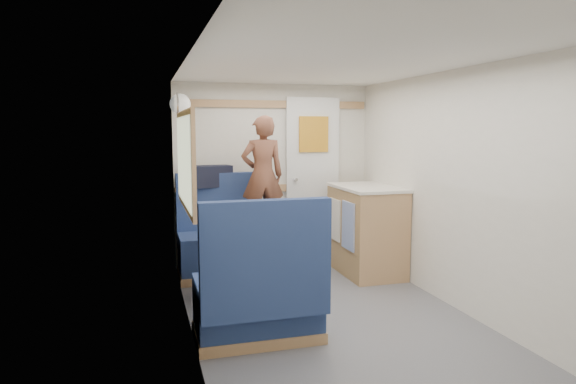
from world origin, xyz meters
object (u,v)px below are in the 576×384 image
object	(u,v)px
tumbler_left	(216,223)
tumbler_mid	(228,211)
orange_fruit	(250,220)
dome_light	(180,104)
person	(263,175)
duffel_bag	(208,176)
salt_grinder	(231,218)
dinette_table	(237,239)
wine_glass	(241,208)
galley_counter	(366,229)
beer_glass	(250,212)
tumbler_right	(234,210)
bench_far	(222,247)
pepper_grinder	(245,216)
tray	(261,224)
bench_near	(259,300)
cheese_block	(252,218)
bread_loaf	(247,211)

from	to	relation	value
tumbler_left	tumbler_mid	bearing A→B (deg)	71.24
orange_fruit	dome_light	bearing A→B (deg)	111.91
person	duffel_bag	bearing A→B (deg)	-41.21
tumbler_mid	salt_grinder	world-z (taller)	tumbler_mid
dinette_table	tumbler_mid	distance (m)	0.31
duffel_bag	wine_glass	bearing A→B (deg)	-98.42
galley_counter	beer_glass	xyz separation A→B (m)	(-1.31, -0.37, 0.30)
beer_glass	duffel_bag	bearing A→B (deg)	104.81
duffel_bag	tumbler_mid	bearing A→B (deg)	-100.95
orange_fruit	tumbler_right	xyz separation A→B (m)	(-0.04, 0.53, 0.01)
bench_far	wine_glass	size ratio (longest dim) A/B	6.25
pepper_grinder	tumbler_mid	bearing A→B (deg)	114.91
orange_fruit	salt_grinder	size ratio (longest dim) A/B	0.72
wine_glass	dinette_table	bearing A→B (deg)	117.39
tumbler_right	dome_light	bearing A→B (deg)	124.68
tumbler_left	beer_glass	bearing A→B (deg)	52.95
tumbler_left	tumbler_right	distance (m)	0.62
tumbler_left	salt_grinder	distance (m)	0.30
tray	dinette_table	bearing A→B (deg)	126.04
orange_fruit	beer_glass	world-z (taller)	beer_glass
bench_near	dome_light	world-z (taller)	dome_light
tumbler_mid	cheese_block	bearing A→B (deg)	-63.87
pepper_grinder	tumbler_left	bearing A→B (deg)	-133.99
person	tray	size ratio (longest dim) A/B	3.43
bench_far	tumbler_right	xyz separation A→B (m)	(0.03, -0.62, 0.48)
tumbler_left	salt_grinder	bearing A→B (deg)	56.29
cheese_block	bench_far	bearing A→B (deg)	96.64
pepper_grinder	tumbler_right	bearing A→B (deg)	98.95
cheese_block	bread_loaf	bearing A→B (deg)	86.41
wine_glass	tumbler_left	world-z (taller)	wine_glass
duffel_bag	tumbler_right	xyz separation A→B (m)	(0.12, -0.87, -0.23)
person	beer_glass	bearing A→B (deg)	64.53
dinette_table	pepper_grinder	world-z (taller)	pepper_grinder
wine_glass	beer_glass	world-z (taller)	wine_glass
salt_grinder	tray	bearing A→B (deg)	-35.52
bench_near	tumbler_mid	world-z (taller)	bench_near
galley_counter	orange_fruit	world-z (taller)	galley_counter
orange_fruit	beer_glass	size ratio (longest dim) A/B	0.72
orange_fruit	tumbler_left	bearing A→B (deg)	-171.44
bread_loaf	dome_light	bearing A→B (deg)	128.91
tumbler_right	bench_near	bearing A→B (deg)	-91.32
bread_loaf	cheese_block	bearing A→B (deg)	-93.59
tray	beer_glass	xyz separation A→B (m)	(-0.01, 0.41, 0.04)
dinette_table	bench_near	world-z (taller)	bench_near
galley_counter	wine_glass	bearing A→B (deg)	-157.41
bench_near	beer_glass	bearing A→B (deg)	81.68
bench_far	orange_fruit	bearing A→B (deg)	-86.85
tumbler_right	tumbler_left	bearing A→B (deg)	-113.77
tray	wine_glass	bearing A→B (deg)	128.19
dome_light	bread_loaf	size ratio (longest dim) A/B	0.76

